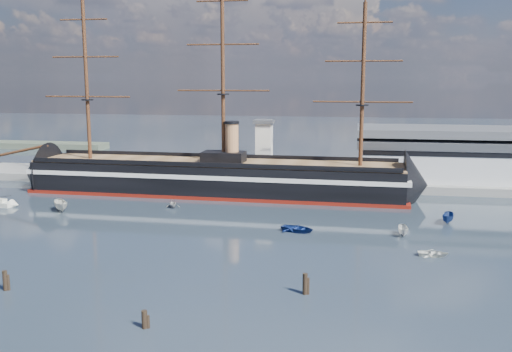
# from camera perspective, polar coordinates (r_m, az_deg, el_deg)

# --- Properties ---
(ground) EXTENTS (600.00, 600.00, 0.00)m
(ground) POSITION_cam_1_polar(r_m,az_deg,el_deg) (117.07, -3.25, -3.82)
(ground) COLOR #1D272E
(ground) RESTS_ON ground
(quay) EXTENTS (180.00, 18.00, 2.00)m
(quay) POSITION_cam_1_polar(r_m,az_deg,el_deg) (150.15, 3.63, -0.79)
(quay) COLOR slate
(quay) RESTS_ON ground
(warehouse) EXTENTS (63.00, 21.00, 11.60)m
(warehouse) POSITION_cam_1_polar(r_m,az_deg,el_deg) (155.21, 21.75, 1.86)
(warehouse) COLOR #B7BABC
(warehouse) RESTS_ON ground
(quay_tower) EXTENTS (5.00, 5.00, 15.00)m
(quay_tower) POSITION_cam_1_polar(r_m,az_deg,el_deg) (146.66, 0.82, 2.83)
(quay_tower) COLOR silver
(quay_tower) RESTS_ON ground
(warship) EXTENTS (113.04, 18.11, 53.94)m
(warship) POSITION_cam_1_polar(r_m,az_deg,el_deg) (137.25, -4.75, -0.09)
(warship) COLOR black
(warship) RESTS_ON ground
(motorboat_a) EXTENTS (7.39, 6.65, 2.92)m
(motorboat_a) POSITION_cam_1_polar(r_m,az_deg,el_deg) (126.06, -18.88, -3.36)
(motorboat_a) COLOR silver
(motorboat_a) RESTS_ON ground
(motorboat_b) EXTENTS (2.64, 4.08, 1.77)m
(motorboat_b) POSITION_cam_1_polar(r_m,az_deg,el_deg) (103.99, 4.17, -5.58)
(motorboat_b) COLOR navy
(motorboat_b) RESTS_ON ground
(motorboat_c) EXTENTS (5.35, 2.07, 2.12)m
(motorboat_c) POSITION_cam_1_polar(r_m,az_deg,el_deg) (104.59, 14.50, -5.79)
(motorboat_c) COLOR beige
(motorboat_c) RESTS_ON ground
(motorboat_d) EXTENTS (6.02, 4.34, 2.03)m
(motorboat_d) POSITION_cam_1_polar(r_m,az_deg,el_deg) (123.94, -8.32, -3.14)
(motorboat_d) COLOR #949494
(motorboat_d) RESTS_ON ground
(motorboat_e) EXTENTS (1.27, 2.94, 1.35)m
(motorboat_e) POSITION_cam_1_polar(r_m,az_deg,el_deg) (94.12, 17.29, -7.67)
(motorboat_e) COLOR white
(motorboat_e) RESTS_ON ground
(motorboat_f) EXTENTS (6.59, 3.76, 2.49)m
(motorboat_f) POSITION_cam_1_polar(r_m,az_deg,el_deg) (115.56, 18.63, -4.51)
(motorboat_f) COLOR navy
(motorboat_f) RESTS_ON ground
(piling_near_left) EXTENTS (0.64, 0.64, 3.37)m
(piling_near_left) POSITION_cam_1_polar(r_m,az_deg,el_deg) (83.13, -23.73, -10.41)
(piling_near_left) COLOR black
(piling_near_left) RESTS_ON ground
(piling_near_mid) EXTENTS (0.64, 0.64, 2.79)m
(piling_near_mid) POSITION_cam_1_polar(r_m,az_deg,el_deg) (66.87, -11.06, -14.71)
(piling_near_mid) COLOR black
(piling_near_mid) RESTS_ON ground
(piling_near_right) EXTENTS (0.64, 0.64, 3.50)m
(piling_near_right) POSITION_cam_1_polar(r_m,az_deg,el_deg) (75.27, 4.91, -11.70)
(piling_near_right) COLOR black
(piling_near_right) RESTS_ON ground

